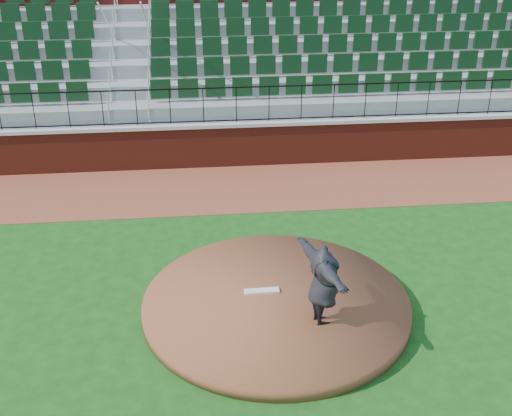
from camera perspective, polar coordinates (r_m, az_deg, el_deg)
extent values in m
plane|color=#144513|center=(13.31, 0.65, -7.90)|extent=(90.00, 90.00, 0.00)
cube|color=brown|center=(18.00, -1.24, 1.82)|extent=(34.00, 3.20, 0.01)
cube|color=maroon|center=(19.24, -1.65, 5.41)|extent=(34.00, 0.35, 1.20)
cube|color=#B7B7B7|center=(19.02, -1.67, 7.23)|extent=(34.00, 0.45, 0.10)
cube|color=maroon|center=(23.95, -2.74, 14.97)|extent=(34.00, 0.50, 5.50)
cylinder|color=brown|center=(12.97, 1.72, -8.28)|extent=(5.13, 5.13, 0.25)
cube|color=silver|center=(13.09, 0.49, -7.12)|extent=(0.69, 0.18, 0.05)
imported|color=black|center=(11.92, 5.82, -6.50)|extent=(0.97, 2.04, 1.61)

